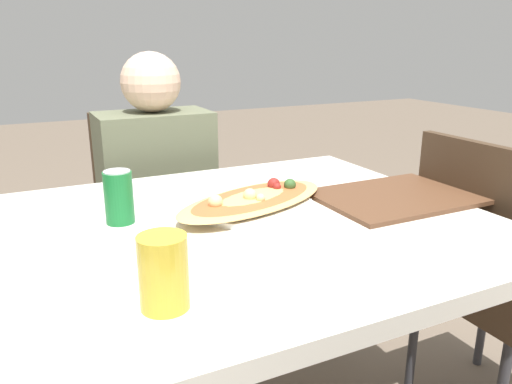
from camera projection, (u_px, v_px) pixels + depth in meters
The scene contains 8 objects.
dining_table at pixel (254, 248), 1.21m from camera, with size 1.10×0.98×0.77m.
chair_far_seated at pixel (152, 218), 1.95m from camera, with size 0.40×0.40×0.91m.
chair_side_right at pixel (487, 273), 1.49m from camera, with size 0.40×0.40×0.91m.
person_seated at pixel (158, 185), 1.80m from camera, with size 0.39×0.26×1.14m.
pizza_main at pixel (253, 201), 1.26m from camera, with size 0.50×0.34×0.06m.
soda_can at pixel (119, 197), 1.15m from camera, with size 0.07×0.07×0.12m.
drink_glass at pixel (164, 272), 0.78m from camera, with size 0.08×0.08×0.12m.
serving_tray at pixel (394, 197), 1.34m from camera, with size 0.40×0.30×0.01m.
Camera 1 is at (-0.49, -1.01, 1.18)m, focal length 35.00 mm.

